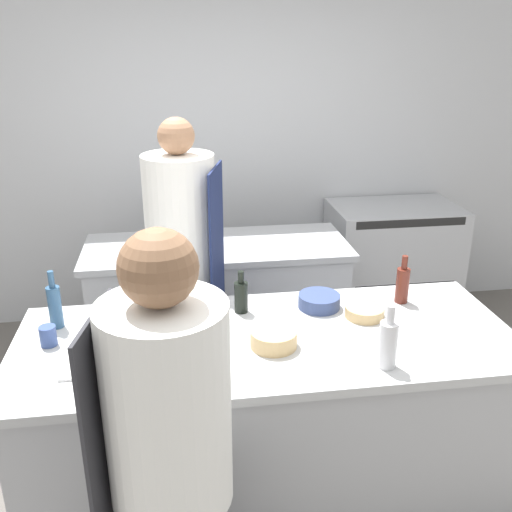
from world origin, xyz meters
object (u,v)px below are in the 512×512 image
(oven_range, at_px, (391,263))
(bottle_wine, at_px, (402,284))
(chef_at_stove, at_px, (184,279))
(bowl_prep_small, at_px, (274,339))
(bowl_ceramic_blue, at_px, (319,301))
(chef_at_prep_near, at_px, (171,478))
(bottle_vinegar, at_px, (388,343))
(bottle_cooking_oil, at_px, (241,296))
(cup, at_px, (48,336))
(bowl_mixing_large, at_px, (365,312))
(bottle_olive_oil, at_px, (55,305))

(oven_range, bearing_deg, bottle_wine, -110.48)
(chef_at_stove, xyz_separation_m, bowl_prep_small, (0.36, -0.81, 0.05))
(chef_at_stove, distance_m, bowl_ceramic_blue, 0.80)
(bowl_prep_small, bearing_deg, chef_at_prep_near, -124.37)
(bottle_vinegar, height_order, bottle_wine, bottle_vinegar)
(bottle_vinegar, height_order, bowl_ceramic_blue, bottle_vinegar)
(bowl_ceramic_blue, bearing_deg, oven_range, 56.90)
(bottle_cooking_oil, xyz_separation_m, cup, (-0.86, -0.20, -0.04))
(chef_at_stove, bearing_deg, cup, -27.47)
(bottle_cooking_oil, distance_m, bowl_mixing_large, 0.59)
(bowl_prep_small, xyz_separation_m, bowl_ceramic_blue, (0.29, 0.34, -0.00))
(cup, bearing_deg, bowl_mixing_large, 2.25)
(bowl_mixing_large, distance_m, bowl_prep_small, 0.52)
(oven_range, relative_size, bottle_vinegar, 3.53)
(chef_at_prep_near, bearing_deg, cup, 43.58)
(bottle_olive_oil, bearing_deg, bottle_wine, 0.67)
(bottle_wine, distance_m, cup, 1.68)
(bowl_ceramic_blue, bearing_deg, bowl_mixing_large, -34.29)
(bowl_mixing_large, relative_size, cup, 2.09)
(bottle_wine, height_order, bowl_ceramic_blue, bottle_wine)
(bottle_vinegar, relative_size, cup, 3.07)
(oven_range, bearing_deg, bowl_ceramic_blue, -123.10)
(oven_range, xyz_separation_m, bowl_mixing_large, (-0.80, -1.65, 0.46))
(bottle_wine, distance_m, bowl_ceramic_blue, 0.43)
(bowl_mixing_large, bearing_deg, oven_range, 64.07)
(chef_at_prep_near, bearing_deg, bottle_wine, -38.37)
(chef_at_stove, height_order, bowl_prep_small, chef_at_stove)
(chef_at_stove, relative_size, bowl_prep_small, 8.76)
(bottle_olive_oil, relative_size, bowl_ceramic_blue, 1.35)
(bottle_olive_oil, bearing_deg, bowl_ceramic_blue, 0.88)
(chef_at_stove, distance_m, bottle_wine, 1.18)
(bottle_vinegar, xyz_separation_m, bowl_mixing_large, (0.05, 0.43, -0.08))
(bowl_mixing_large, bearing_deg, bowl_prep_small, -156.39)
(bottle_wine, height_order, bowl_mixing_large, bottle_wine)
(bottle_olive_oil, relative_size, bowl_prep_small, 1.37)
(bottle_wine, relative_size, bottle_cooking_oil, 1.17)
(oven_range, height_order, bowl_ceramic_blue, bowl_ceramic_blue)
(bowl_mixing_large, bearing_deg, bottle_cooking_oil, 166.46)
(chef_at_stove, xyz_separation_m, bowl_mixing_large, (0.84, -0.60, 0.04))
(chef_at_prep_near, xyz_separation_m, bowl_mixing_large, (0.92, 0.86, 0.09))
(bottle_wine, bearing_deg, oven_range, 69.52)
(bowl_prep_small, bearing_deg, bottle_wine, 25.41)
(bottle_cooking_oil, bearing_deg, bowl_prep_small, -74.22)
(bowl_ceramic_blue, bearing_deg, bowl_prep_small, -130.43)
(bottle_vinegar, relative_size, bottle_wine, 1.11)
(bottle_olive_oil, height_order, bottle_cooking_oil, bottle_olive_oil)
(oven_range, distance_m, cup, 2.86)
(oven_range, height_order, chef_at_prep_near, chef_at_prep_near)
(bottle_cooking_oil, height_order, bowl_mixing_large, bottle_cooking_oil)
(bottle_olive_oil, bearing_deg, bowl_mixing_large, -4.40)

